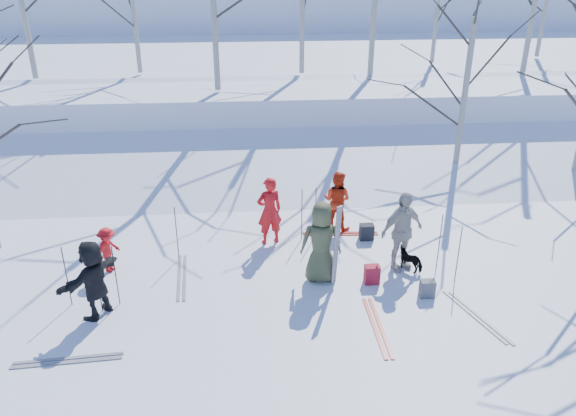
{
  "coord_description": "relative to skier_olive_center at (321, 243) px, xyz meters",
  "views": [
    {
      "loc": [
        -0.9,
        -9.85,
        6.62
      ],
      "look_at": [
        0.0,
        1.5,
        1.3
      ],
      "focal_mm": 35.0,
      "sensor_mm": 36.0,
      "label": 1
    }
  ],
  "objects": [
    {
      "name": "snow_ramp",
      "position": [
        -0.64,
        6.46,
        -0.76
      ],
      "size": [
        70.0,
        9.49,
        4.12
      ],
      "primitive_type": "cube",
      "rotation": [
        0.3,
        0.0,
        0.0
      ],
      "color": "white",
      "rests_on": "ground"
    },
    {
      "name": "birch_plateau_f",
      "position": [
        6.36,
        12.94,
        3.43
      ],
      "size": [
        3.6,
        3.6,
        4.28
      ],
      "primitive_type": null,
      "color": "silver",
      "rests_on": "snow_plateau"
    },
    {
      "name": "skier_red_north",
      "position": [
        -1.02,
        1.78,
        -0.06
      ],
      "size": [
        0.72,
        0.57,
        1.71
      ],
      "primitive_type": "imported",
      "rotation": [
        0.0,
        0.0,
        3.43
      ],
      "color": "red",
      "rests_on": "ground"
    },
    {
      "name": "ski_pole_c",
      "position": [
        -4.5,
        -0.84,
        -0.24
      ],
      "size": [
        0.02,
        0.02,
        1.34
      ],
      "primitive_type": "cylinder",
      "color": "black",
      "rests_on": "ground"
    },
    {
      "name": "backpack_dark",
      "position": [
        1.38,
        1.75,
        -0.71
      ],
      "size": [
        0.34,
        0.24,
        0.4
      ],
      "primitive_type": "cube",
      "color": "black",
      "rests_on": "ground"
    },
    {
      "name": "ski_pair_c",
      "position": [
        0.87,
        -1.79,
        -0.9
      ],
      "size": [
        0.23,
        1.9,
        0.02
      ],
      "primitive_type": null,
      "rotation": [
        0.0,
        0.0,
        0.01
      ],
      "color": "#B32319",
      "rests_on": "ground"
    },
    {
      "name": "ski_pair_d",
      "position": [
        -4.79,
        -2.31,
        -0.9
      ],
      "size": [
        0.46,
        1.93,
        0.02
      ],
      "primitive_type": null,
      "rotation": [
        0.0,
        0.0,
        1.64
      ],
      "color": "silver",
      "rests_on": "ground"
    },
    {
      "name": "ski_pole_h",
      "position": [
        2.91,
        -0.32,
        -0.24
      ],
      "size": [
        0.02,
        0.02,
        1.34
      ],
      "primitive_type": "cylinder",
      "color": "black",
      "rests_on": "ground"
    },
    {
      "name": "ski_pole_a",
      "position": [
        -4.21,
        -0.61,
        -0.24
      ],
      "size": [
        0.02,
        0.02,
        1.34
      ],
      "primitive_type": "cylinder",
      "color": "black",
      "rests_on": "ground"
    },
    {
      "name": "skier_cream_east",
      "position": [
        1.84,
        0.36,
        0.01
      ],
      "size": [
        1.17,
        0.84,
        1.85
      ],
      "primitive_type": "imported",
      "rotation": [
        0.0,
        0.0,
        0.41
      ],
      "color": "beige",
      "rests_on": "ground"
    },
    {
      "name": "ski_pole_b",
      "position": [
        0.13,
        1.98,
        -0.24
      ],
      "size": [
        0.02,
        0.02,
        1.34
      ],
      "primitive_type": "cylinder",
      "color": "black",
      "rests_on": "ground"
    },
    {
      "name": "skier_grey_west",
      "position": [
        -4.54,
        -0.93,
        -0.1
      ],
      "size": [
        1.21,
        1.53,
        1.63
      ],
      "primitive_type": "imported",
      "rotation": [
        0.0,
        0.0,
        4.15
      ],
      "color": "black",
      "rests_on": "ground"
    },
    {
      "name": "ski_pole_e",
      "position": [
        -3.18,
        1.13,
        -0.24
      ],
      "size": [
        0.02,
        0.02,
        1.34
      ],
      "primitive_type": "cylinder",
      "color": "black",
      "rests_on": "ground"
    },
    {
      "name": "skier_redor_behind",
      "position": [
        0.73,
        2.44,
        -0.14
      ],
      "size": [
        0.95,
        0.9,
        1.55
      ],
      "primitive_type": "imported",
      "rotation": [
        0.0,
        0.0,
        2.58
      ],
      "color": "red",
      "rests_on": "ground"
    },
    {
      "name": "far_hill",
      "position": [
        -0.64,
        37.46,
        1.09
      ],
      "size": [
        90.0,
        30.0,
        6.0
      ],
      "primitive_type": "cube",
      "color": "white",
      "rests_on": "ground"
    },
    {
      "name": "backpack_grey",
      "position": [
        2.12,
        -0.84,
        -0.72
      ],
      "size": [
        0.3,
        0.2,
        0.38
      ],
      "primitive_type": "cube",
      "color": "#515458",
      "rests_on": "ground"
    },
    {
      "name": "ski_pair_b",
      "position": [
        2.89,
        -1.61,
        -0.9
      ],
      "size": [
        1.31,
        2.02,
        0.02
      ],
      "primitive_type": null,
      "rotation": [
        0.0,
        0.0,
        0.31
      ],
      "color": "silver",
      "rests_on": "ground"
    },
    {
      "name": "ski_pair_e",
      "position": [
        -3.04,
        0.31,
        -0.9
      ],
      "size": [
        0.47,
        1.93,
        0.02
      ],
      "primitive_type": null,
      "rotation": [
        0.0,
        0.0,
        0.07
      ],
      "color": "silver",
      "rests_on": "ground"
    },
    {
      "name": "dog",
      "position": [
        2.08,
        0.26,
        -0.65
      ],
      "size": [
        0.66,
        0.64,
        0.53
      ],
      "primitive_type": "imported",
      "rotation": [
        0.0,
        0.0,
        3.98
      ],
      "color": "black",
      "rests_on": "ground"
    },
    {
      "name": "skier_red_seated",
      "position": [
        -4.65,
        0.73,
        -0.38
      ],
      "size": [
        0.65,
        0.79,
        1.07
      ],
      "primitive_type": "imported",
      "rotation": [
        0.0,
        0.0,
        1.14
      ],
      "color": "red",
      "rests_on": "ground"
    },
    {
      "name": "upright_ski_right",
      "position": [
        0.31,
        -0.19,
        0.04
      ],
      "size": [
        0.12,
        0.23,
        1.89
      ],
      "primitive_type": "cube",
      "rotation": [
        0.1,
        0.0,
        0.22
      ],
      "color": "silver",
      "rests_on": "ground"
    },
    {
      "name": "backpack_red",
      "position": [
        1.09,
        -0.23,
        -0.7
      ],
      "size": [
        0.32,
        0.22,
        0.42
      ],
      "primitive_type": "cube",
      "color": "maroon",
      "rests_on": "ground"
    },
    {
      "name": "ski_pole_d",
      "position": [
        -5.17,
        -0.56,
        -0.24
      ],
      "size": [
        0.02,
        0.02,
        1.34
      ],
      "primitive_type": "cylinder",
      "color": "black",
      "rests_on": "ground"
    },
    {
      "name": "ski_pole_g",
      "position": [
        2.69,
        0.27,
        -0.24
      ],
      "size": [
        0.02,
        0.02,
        1.34
      ],
      "primitive_type": "cylinder",
      "color": "black",
      "rests_on": "ground"
    },
    {
      "name": "birch_plateau_c",
      "position": [
        -5.51,
        11.86,
        3.67
      ],
      "size": [
        3.93,
        3.93,
        4.76
      ],
      "primitive_type": null,
      "color": "silver",
      "rests_on": "snow_plateau"
    },
    {
      "name": "ski_pair_a",
      "position": [
        0.78,
        2.07,
        -0.9
      ],
      "size": [
        0.42,
        1.92,
        0.02
      ],
      "primitive_type": null,
      "rotation": [
        0.0,
        0.0,
        1.51
      ],
      "color": "#B32319",
      "rests_on": "ground"
    },
    {
      "name": "ground",
      "position": [
        -0.64,
        -0.54,
        -0.91
      ],
      "size": [
        120.0,
        120.0,
        0.0
      ],
      "primitive_type": "plane",
      "color": "white",
      "rests_on": "ground"
    },
    {
      "name": "birch_edge_e",
      "position": [
        4.94,
        5.48,
        1.51
      ],
      "size": [
        4.0,
        4.0,
        4.85
      ],
      "primitive_type": null,
      "color": "silver",
      "rests_on": "ground"
    },
    {
      "name": "ski_pole_f",
      "position": [
        -0.22,
        1.89,
        -0.24
      ],
      "size": [
        0.02,
        0.02,
        1.34
      ],
      "primitive_type": "cylinder",
      "color": "black",
      "rests_on": "ground"
    },
    {
      "name": "upright_ski_left",
      "position": [
        0.26,
        -0.28,
        0.04
      ],
      "size": [
        0.11,
        0.17,
        1.9
      ],
      "primitive_type": "cube",
      "rotation": [
        0.07,
        0.0,
        0.31
      ],
      "color": "silver",
      "rests_on": "ground"
    },
    {
      "name": "snow_plateau",
      "position": [
        -0.64,
        16.46,
        0.09
      ],
      "size": [
        70.0,
        18.0,
        2.2
      ],
      "primitive_type": "cube",
      "color": "white",
      "rests_on": "ground"
    },
    {
      "name": "skier_olive_center",
      "position": [
        0.0,
        0.0,
        0.0
      ],
      "size": [
        0.93,
        0.64,
        1.83
      ],
      "primitive_type": "imported",
      "rotation": [
        0.0,
        0.0,
        3.08
      ],
      "color": "#41472A",
      "rests_on": "ground"
    }
  ]
}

